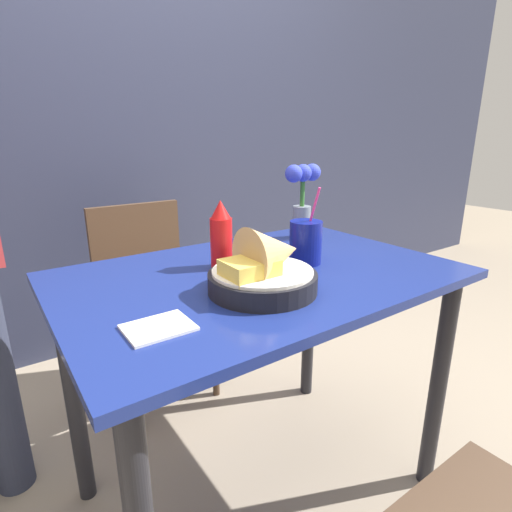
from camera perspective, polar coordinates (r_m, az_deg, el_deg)
name	(u,v)px	position (r m, az deg, el deg)	size (l,w,h in m)	color
ground_plane	(260,486)	(1.52, 0.53, -30.01)	(12.00, 12.00, 0.00)	gray
wall_window	(107,93)	(2.21, -20.54, 20.93)	(7.00, 0.06, 2.60)	#2D334C
dining_table	(260,311)	(1.14, 0.62, -7.88)	(1.06, 0.71, 0.75)	navy
chair_far_window	(147,281)	(1.82, -15.34, -3.49)	(0.40, 0.40, 0.82)	#473323
food_basket	(266,268)	(0.95, 1.49, -1.77)	(0.26, 0.26, 0.16)	black
ketchup_bottle	(221,236)	(1.11, -5.00, 2.90)	(0.06, 0.06, 0.19)	red
drink_cup	(305,244)	(1.16, 7.09, 1.78)	(0.09, 0.09, 0.22)	navy
flower_vase	(302,194)	(1.43, 6.64, 8.83)	(0.15, 0.06, 0.26)	gray
napkin	(158,328)	(0.80, -13.77, -9.90)	(0.13, 0.10, 0.01)	white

